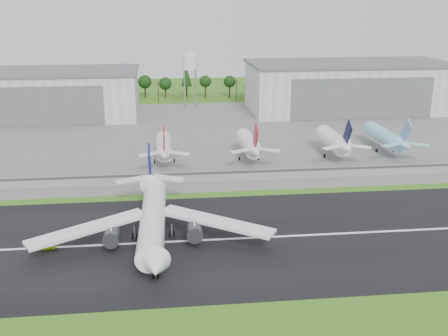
{
  "coord_description": "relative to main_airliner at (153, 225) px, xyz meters",
  "views": [
    {
      "loc": [
        -21.72,
        -114.17,
        55.91
      ],
      "look_at": [
        -3.69,
        40.0,
        9.0
      ],
      "focal_mm": 45.0,
      "sensor_mm": 36.0,
      "label": 1
    }
  ],
  "objects": [
    {
      "name": "blast_fence",
      "position": [
        24.1,
        45.42,
        -3.09
      ],
      "size": [
        240.0,
        0.61,
        3.5
      ],
      "color": "gray",
      "rests_on": "ground"
    },
    {
      "name": "runway_centerline",
      "position": [
        24.1,
        0.44,
        -4.78
      ],
      "size": [
        220.0,
        1.0,
        0.02
      ],
      "primitive_type": "cube",
      "color": "white",
      "rests_on": "runway"
    },
    {
      "name": "parked_jet_red_a",
      "position": [
        3.57,
        66.97,
        1.12
      ],
      "size": [
        7.36,
        31.29,
        16.51
      ],
      "color": "silver",
      "rests_on": "ground"
    },
    {
      "name": "utility_poles",
      "position": [
        24.1,
        190.44,
        -4.89
      ],
      "size": [
        230.0,
        3.0,
        12.0
      ],
      "primitive_type": null,
      "color": "black",
      "rests_on": "ground"
    },
    {
      "name": "parked_jet_navy",
      "position": [
        65.43,
        67.03,
        1.52
      ],
      "size": [
        7.36,
        31.29,
        16.93
      ],
      "color": "white",
      "rests_on": "ground"
    },
    {
      "name": "parked_jet_skyblue",
      "position": [
        87.2,
        71.99,
        1.16
      ],
      "size": [
        7.36,
        37.29,
        16.6
      ],
      "color": "#8DD9F4",
      "rests_on": "ground"
    },
    {
      "name": "treeline",
      "position": [
        24.1,
        205.44,
        -4.89
      ],
      "size": [
        320.0,
        16.0,
        22.0
      ],
      "primitive_type": null,
      "color": "black",
      "rests_on": "ground"
    },
    {
      "name": "ground",
      "position": [
        24.1,
        -9.56,
        -4.89
      ],
      "size": [
        600.0,
        600.0,
        0.0
      ],
      "primitive_type": "plane",
      "color": "#3A6518",
      "rests_on": "ground"
    },
    {
      "name": "water_tower",
      "position": [
        19.1,
        175.44,
        19.66
      ],
      "size": [
        8.4,
        8.4,
        29.4
      ],
      "color": "#99999E",
      "rests_on": "ground"
    },
    {
      "name": "ground_vehicle",
      "position": [
        -24.64,
        -0.48,
        -4.2
      ],
      "size": [
        4.46,
        2.38,
        1.19
      ],
      "primitive_type": "imported",
      "rotation": [
        0.0,
        0.0,
        1.48
      ],
      "color": "#B3D719",
      "rests_on": "runway"
    },
    {
      "name": "hangar_west",
      "position": [
        -55.9,
        155.35,
        6.74
      ],
      "size": [
        97.0,
        44.0,
        23.2
      ],
      "color": "silver",
      "rests_on": "ground"
    },
    {
      "name": "hangar_east",
      "position": [
        99.1,
        155.35,
        7.73
      ],
      "size": [
        102.0,
        47.0,
        25.2
      ],
      "color": "silver",
      "rests_on": "ground"
    },
    {
      "name": "runway",
      "position": [
        24.1,
        0.44,
        -4.84
      ],
      "size": [
        320.0,
        60.0,
        0.1
      ],
      "primitive_type": "cube",
      "color": "black",
      "rests_on": "ground"
    },
    {
      "name": "main_airliner",
      "position": [
        0.0,
        0.0,
        0.0
      ],
      "size": [
        57.26,
        59.14,
        18.17
      ],
      "rotation": [
        0.0,
        0.0,
        3.11
      ],
      "color": "white",
      "rests_on": "runway"
    },
    {
      "name": "parked_jet_red_b",
      "position": [
        33.92,
        67.0,
        1.28
      ],
      "size": [
        7.36,
        31.29,
        16.68
      ],
      "color": "white",
      "rests_on": "ground"
    },
    {
      "name": "apron",
      "position": [
        24.1,
        110.44,
        -4.84
      ],
      "size": [
        320.0,
        150.0,
        0.1
      ],
      "primitive_type": "cube",
      "color": "slate",
      "rests_on": "ground"
    }
  ]
}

